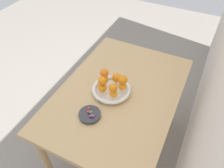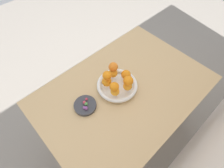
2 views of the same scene
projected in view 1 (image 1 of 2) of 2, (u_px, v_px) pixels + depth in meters
The scene contains 19 objects.
ground_plane at pixel (117, 148), 1.97m from camera, with size 6.00×6.00×0.00m, color gray.
dining_table at pixel (119, 100), 1.52m from camera, with size 1.10×0.76×0.74m.
fruit_bowl at pixel (111, 90), 1.44m from camera, with size 0.26×0.26×0.04m.
candy_dish at pixel (90, 115), 1.30m from camera, with size 0.13×0.13×0.02m, color #333338.
orange_0 at pixel (117, 78), 1.45m from camera, with size 0.06×0.06×0.06m, color orange.
orange_1 at pixel (104, 80), 1.44m from camera, with size 0.06×0.06×0.06m, color orange.
orange_2 at pixel (102, 88), 1.38m from camera, with size 0.06×0.06×0.06m, color orange.
orange_3 at pixel (113, 93), 1.35m from camera, with size 0.05×0.05×0.05m, color orange.
orange_4 at pixel (122, 86), 1.40m from camera, with size 0.05×0.05×0.05m, color orange.
orange_5 at pixel (102, 81), 1.34m from camera, with size 0.06×0.06×0.06m, color orange.
orange_6 at pixel (112, 88), 1.31m from camera, with size 0.05×0.05×0.05m, color orange.
orange_7 at pixel (104, 73), 1.40m from camera, with size 0.06×0.06×0.06m, color orange.
orange_8 at pixel (123, 80), 1.35m from camera, with size 0.06×0.06×0.06m, color orange.
candy_ball_0 at pixel (91, 112), 1.29m from camera, with size 0.02×0.02×0.02m, color #4C9947.
candy_ball_1 at pixel (90, 116), 1.27m from camera, with size 0.02×0.02×0.02m, color #8C4C99.
candy_ball_2 at pixel (89, 112), 1.29m from camera, with size 0.02×0.02×0.02m, color #C6384C.
candy_ball_3 at pixel (89, 108), 1.31m from camera, with size 0.02×0.02×0.02m, color #C6384C.
candy_ball_4 at pixel (93, 116), 1.27m from camera, with size 0.02×0.02×0.02m, color #8C4C99.
candy_ball_5 at pixel (88, 111), 1.30m from camera, with size 0.02×0.02×0.02m, color #C6384C.
Camera 1 is at (0.92, 0.39, 1.80)m, focal length 35.00 mm.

